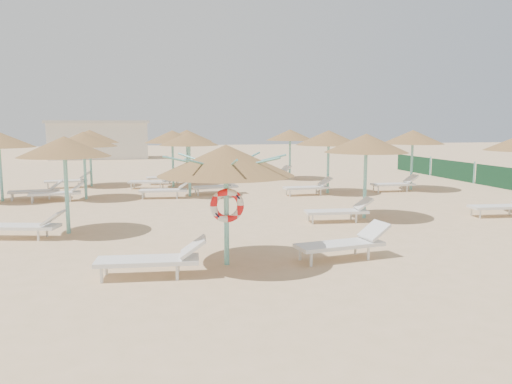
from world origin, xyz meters
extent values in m
plane|color=#DDB286|center=(0.00, 0.00, 0.00)|extent=(120.00, 120.00, 0.00)
cylinder|color=#74C9C0|center=(-0.48, 0.27, 1.07)|extent=(0.11, 0.11, 2.14)
cone|color=olive|center=(-0.48, 0.27, 2.24)|extent=(2.86, 2.86, 0.64)
cylinder|color=#74C9C0|center=(-0.48, 0.27, 1.99)|extent=(0.20, 0.20, 0.12)
cylinder|color=#74C9C0|center=(0.17, 0.27, 2.19)|extent=(1.29, 0.04, 0.33)
cylinder|color=#74C9C0|center=(-0.02, 0.74, 2.19)|extent=(0.95, 0.95, 0.33)
cylinder|color=#74C9C0|center=(-0.48, 0.93, 2.19)|extent=(0.04, 1.29, 0.33)
cylinder|color=#74C9C0|center=(-0.95, 0.74, 2.19)|extent=(0.95, 0.95, 0.33)
cylinder|color=#74C9C0|center=(-1.14, 0.27, 2.19)|extent=(1.29, 0.04, 0.33)
cylinder|color=#74C9C0|center=(-0.95, -0.19, 2.19)|extent=(0.95, 0.95, 0.33)
cylinder|color=#74C9C0|center=(-0.48, -0.38, 2.19)|extent=(0.04, 1.29, 0.33)
cylinder|color=#74C9C0|center=(-0.02, -0.19, 2.19)|extent=(0.95, 0.95, 0.33)
torus|color=red|center=(-0.48, 0.17, 1.30)|extent=(0.72, 0.15, 0.72)
cylinder|color=white|center=(-3.00, -0.46, 0.15)|extent=(0.06, 0.06, 0.29)
cylinder|color=white|center=(-2.95, 0.07, 0.15)|extent=(0.06, 0.06, 0.29)
cylinder|color=white|center=(-1.59, -0.59, 0.15)|extent=(0.06, 0.06, 0.29)
cylinder|color=white|center=(-1.54, -0.06, 0.15)|extent=(0.06, 0.06, 0.29)
cube|color=white|center=(-2.14, -0.27, 0.34)|extent=(2.04, 0.83, 0.08)
cube|color=white|center=(-1.25, -0.35, 0.59)|extent=(0.56, 0.67, 0.38)
cylinder|color=white|center=(1.23, -0.26, 0.15)|extent=(0.06, 0.06, 0.29)
cylinder|color=white|center=(1.15, 0.26, 0.15)|extent=(0.06, 0.06, 0.29)
cylinder|color=white|center=(2.63, -0.04, 0.15)|extent=(0.06, 0.06, 0.29)
cylinder|color=white|center=(2.55, 0.48, 0.15)|extent=(0.06, 0.06, 0.29)
cube|color=white|center=(2.02, 0.13, 0.34)|extent=(2.07, 0.95, 0.08)
cube|color=white|center=(2.90, 0.27, 0.59)|extent=(0.60, 0.70, 0.38)
cylinder|color=#74C9C0|center=(-4.25, 4.22, 1.15)|extent=(0.11, 0.11, 2.30)
cone|color=olive|center=(-4.25, 4.22, 2.38)|extent=(2.44, 2.44, 0.55)
cylinder|color=#74C9C0|center=(-4.25, 4.22, 2.15)|extent=(0.20, 0.20, 0.12)
cylinder|color=white|center=(-4.88, 3.45, 0.14)|extent=(0.06, 0.06, 0.28)
cylinder|color=white|center=(-4.76, 3.93, 0.14)|extent=(0.06, 0.06, 0.28)
cube|color=white|center=(-5.35, 3.82, 0.32)|extent=(1.99, 1.07, 0.08)
cube|color=white|center=(-4.53, 3.62, 0.56)|extent=(0.62, 0.70, 0.36)
cylinder|color=#74C9C0|center=(-4.51, 10.68, 1.15)|extent=(0.11, 0.11, 2.30)
cone|color=olive|center=(-4.51, 10.68, 2.39)|extent=(2.59, 2.59, 0.58)
cylinder|color=#74C9C0|center=(-4.51, 10.68, 2.15)|extent=(0.20, 0.20, 0.12)
cylinder|color=white|center=(-6.38, 9.94, 0.14)|extent=(0.06, 0.06, 0.28)
cylinder|color=white|center=(-6.44, 10.43, 0.14)|extent=(0.06, 0.06, 0.28)
cylinder|color=white|center=(-5.04, 10.10, 0.14)|extent=(0.06, 0.06, 0.28)
cylinder|color=white|center=(-5.09, 10.60, 0.14)|extent=(0.06, 0.06, 0.28)
cube|color=white|center=(-5.61, 10.28, 0.32)|extent=(1.96, 0.84, 0.08)
cube|color=white|center=(-4.77, 10.38, 0.56)|extent=(0.55, 0.65, 0.36)
cylinder|color=#74C9C0|center=(-4.73, 14.96, 1.15)|extent=(0.11, 0.11, 2.30)
cone|color=olive|center=(-4.73, 14.96, 2.39)|extent=(2.71, 2.71, 0.61)
cylinder|color=#74C9C0|center=(-4.73, 14.96, 2.15)|extent=(0.20, 0.20, 0.12)
cylinder|color=white|center=(-6.59, 14.20, 0.14)|extent=(0.06, 0.06, 0.28)
cylinder|color=white|center=(-6.66, 14.70, 0.14)|extent=(0.06, 0.06, 0.28)
cylinder|color=white|center=(-5.26, 14.38, 0.14)|extent=(0.06, 0.06, 0.28)
cylinder|color=white|center=(-5.32, 14.88, 0.14)|extent=(0.06, 0.06, 0.28)
cube|color=white|center=(-5.83, 14.56, 0.32)|extent=(1.97, 0.87, 0.08)
cube|color=white|center=(-4.99, 14.67, 0.56)|extent=(0.56, 0.66, 0.36)
cylinder|color=#74C9C0|center=(-0.39, 10.65, 1.15)|extent=(0.11, 0.11, 2.30)
cone|color=olive|center=(-0.39, 10.65, 2.38)|extent=(2.44, 2.44, 0.55)
cylinder|color=#74C9C0|center=(-0.39, 10.65, 2.15)|extent=(0.20, 0.20, 0.12)
cylinder|color=white|center=(-2.31, 10.09, 0.14)|extent=(0.06, 0.06, 0.28)
cylinder|color=white|center=(-2.26, 10.58, 0.14)|extent=(0.06, 0.06, 0.28)
cylinder|color=white|center=(-0.97, 9.94, 0.14)|extent=(0.06, 0.06, 0.28)
cylinder|color=white|center=(-0.92, 10.44, 0.14)|extent=(0.06, 0.06, 0.28)
cube|color=white|center=(-1.49, 10.25, 0.32)|extent=(1.95, 0.82, 0.08)
cube|color=white|center=(-0.64, 10.16, 0.56)|extent=(0.55, 0.65, 0.36)
cylinder|color=white|center=(-0.06, 10.62, 0.14)|extent=(0.06, 0.06, 0.28)
cylinder|color=white|center=(-0.11, 11.11, 0.14)|extent=(0.06, 0.06, 0.28)
cylinder|color=white|center=(1.28, 10.76, 0.14)|extent=(0.06, 0.06, 0.28)
cylinder|color=white|center=(1.23, 11.26, 0.14)|extent=(0.06, 0.06, 0.28)
cube|color=white|center=(0.71, 10.95, 0.32)|extent=(1.95, 0.82, 0.08)
cube|color=white|center=(1.56, 11.04, 0.56)|extent=(0.55, 0.65, 0.36)
cylinder|color=#74C9C0|center=(-0.09, 15.54, 1.15)|extent=(0.11, 0.11, 2.30)
cone|color=olive|center=(-0.09, 15.54, 2.39)|extent=(2.58, 2.58, 0.58)
cylinder|color=#74C9C0|center=(-0.09, 15.54, 2.15)|extent=(0.20, 0.20, 0.12)
cylinder|color=white|center=(-1.97, 14.82, 0.14)|extent=(0.06, 0.06, 0.28)
cylinder|color=white|center=(-2.01, 15.32, 0.14)|extent=(0.06, 0.06, 0.28)
cylinder|color=white|center=(-0.62, 14.93, 0.14)|extent=(0.06, 0.06, 0.28)
cylinder|color=white|center=(-0.67, 15.43, 0.14)|extent=(0.06, 0.06, 0.28)
cube|color=white|center=(-1.19, 15.14, 0.32)|extent=(1.95, 0.78, 0.08)
cube|color=white|center=(-0.35, 15.21, 0.56)|extent=(0.53, 0.64, 0.36)
cylinder|color=#74C9C0|center=(4.62, 4.56, 1.15)|extent=(0.11, 0.11, 2.30)
cone|color=olive|center=(4.62, 4.56, 2.39)|extent=(2.62, 2.62, 0.59)
cylinder|color=#74C9C0|center=(4.62, 4.56, 2.15)|extent=(0.20, 0.20, 0.12)
cylinder|color=white|center=(2.71, 3.98, 0.14)|extent=(0.06, 0.06, 0.28)
cylinder|color=white|center=(2.75, 4.48, 0.14)|extent=(0.06, 0.06, 0.28)
cylinder|color=white|center=(4.05, 3.87, 0.14)|extent=(0.06, 0.06, 0.28)
cylinder|color=white|center=(4.09, 4.37, 0.14)|extent=(0.06, 0.06, 0.28)
cube|color=white|center=(3.52, 4.16, 0.32)|extent=(1.94, 0.78, 0.08)
cube|color=white|center=(4.37, 4.09, 0.56)|extent=(0.53, 0.64, 0.36)
cylinder|color=#74C9C0|center=(5.52, 10.26, 1.15)|extent=(0.11, 0.11, 2.30)
cone|color=olive|center=(5.52, 10.26, 2.39)|extent=(2.81, 2.81, 0.63)
cylinder|color=#74C9C0|center=(5.52, 10.26, 2.15)|extent=(0.20, 0.20, 0.12)
cylinder|color=white|center=(3.63, 9.58, 0.14)|extent=(0.06, 0.06, 0.28)
cylinder|color=white|center=(3.61, 10.08, 0.14)|extent=(0.06, 0.06, 0.28)
cylinder|color=white|center=(4.97, 9.63, 0.14)|extent=(0.06, 0.06, 0.28)
cylinder|color=white|center=(4.96, 10.13, 0.14)|extent=(0.06, 0.06, 0.28)
cube|color=white|center=(4.42, 9.86, 0.32)|extent=(1.92, 0.69, 0.08)
cube|color=white|center=(5.27, 9.89, 0.56)|extent=(0.51, 0.62, 0.36)
cylinder|color=#74C9C0|center=(5.47, 15.98, 1.15)|extent=(0.11, 0.11, 2.30)
cone|color=olive|center=(5.47, 15.98, 2.39)|extent=(2.59, 2.59, 0.58)
cylinder|color=#74C9C0|center=(5.47, 15.98, 2.15)|extent=(0.20, 0.20, 0.12)
cylinder|color=white|center=(3.68, 15.10, 0.14)|extent=(0.06, 0.06, 0.28)
cylinder|color=white|center=(3.53, 15.57, 0.14)|extent=(0.06, 0.06, 0.28)
cylinder|color=white|center=(4.97, 15.51, 0.14)|extent=(0.06, 0.06, 0.28)
cylinder|color=white|center=(4.81, 15.99, 0.14)|extent=(0.06, 0.06, 0.28)
cube|color=white|center=(4.37, 15.58, 0.32)|extent=(2.00, 1.17, 0.08)
cube|color=white|center=(5.18, 15.84, 0.56)|extent=(0.65, 0.72, 0.36)
cylinder|color=white|center=(8.19, 3.70, 0.14)|extent=(0.06, 0.06, 0.28)
cylinder|color=white|center=(8.24, 4.20, 0.14)|extent=(0.06, 0.06, 0.28)
cylinder|color=white|center=(9.58, 4.09, 0.14)|extent=(0.06, 0.06, 0.28)
cube|color=white|center=(9.01, 3.89, 0.32)|extent=(1.95, 0.78, 0.08)
cylinder|color=#74C9C0|center=(9.63, 10.53, 1.15)|extent=(0.11, 0.11, 2.30)
cone|color=olive|center=(9.63, 10.53, 2.39)|extent=(2.76, 2.76, 0.62)
cylinder|color=#74C9C0|center=(9.63, 10.53, 2.15)|extent=(0.20, 0.20, 0.12)
cylinder|color=white|center=(7.72, 9.90, 0.14)|extent=(0.06, 0.06, 0.28)
cylinder|color=white|center=(7.73, 10.40, 0.14)|extent=(0.06, 0.06, 0.28)
cylinder|color=white|center=(9.07, 9.86, 0.14)|extent=(0.06, 0.06, 0.28)
cylinder|color=white|center=(9.08, 10.36, 0.14)|extent=(0.06, 0.06, 0.28)
cube|color=white|center=(8.53, 10.13, 0.32)|extent=(1.92, 0.67, 0.08)
cube|color=white|center=(9.38, 10.11, 0.56)|extent=(0.50, 0.61, 0.36)
cylinder|color=#74C9C0|center=(-0.91, 13.82, 1.15)|extent=(0.11, 0.11, 2.30)
cone|color=olive|center=(-0.91, 13.82, 2.39)|extent=(2.59, 2.59, 0.58)
cylinder|color=#74C9C0|center=(-0.91, 13.82, 2.15)|extent=(0.20, 0.20, 0.12)
cylinder|color=white|center=(-2.84, 13.38, 0.14)|extent=(0.06, 0.06, 0.28)
cylinder|color=white|center=(-2.72, 13.86, 0.14)|extent=(0.06, 0.06, 0.28)
cylinder|color=white|center=(-1.54, 13.04, 0.14)|extent=(0.06, 0.06, 0.28)
cylinder|color=white|center=(-1.41, 13.52, 0.14)|extent=(0.06, 0.06, 0.28)
cube|color=white|center=(-2.01, 13.42, 0.32)|extent=(2.00, 1.08, 0.08)
cube|color=white|center=(-1.18, 13.20, 0.56)|extent=(0.62, 0.70, 0.36)
cylinder|color=#74C9C0|center=(-7.62, 10.77, 1.15)|extent=(0.11, 0.11, 2.30)
cylinder|color=white|center=(-7.27, 10.71, 0.14)|extent=(0.06, 0.06, 0.28)
cylinder|color=white|center=(-7.34, 11.20, 0.14)|extent=(0.06, 0.06, 0.28)
cylinder|color=white|center=(-5.94, 10.91, 0.14)|extent=(0.06, 0.06, 0.28)
cylinder|color=white|center=(-6.01, 11.40, 0.14)|extent=(0.06, 0.06, 0.28)
cube|color=white|center=(-6.52, 11.07, 0.32)|extent=(1.97, 0.89, 0.08)
cube|color=white|center=(-5.68, 11.20, 0.56)|extent=(0.57, 0.67, 0.36)
cube|color=silver|center=(-6.00, 35.00, 1.50)|extent=(8.00, 4.00, 3.00)
cube|color=beige|center=(-6.00, 35.00, 3.12)|extent=(8.40, 4.40, 0.25)
cube|color=#1C542A|center=(14.00, 10.00, 0.50)|extent=(0.08, 3.80, 1.00)
cube|color=#1C542A|center=(14.00, 14.00, 0.50)|extent=(0.08, 3.80, 1.00)
cylinder|color=#74C9C0|center=(14.00, 12.10, 0.55)|extent=(0.08, 0.08, 1.10)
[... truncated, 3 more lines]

